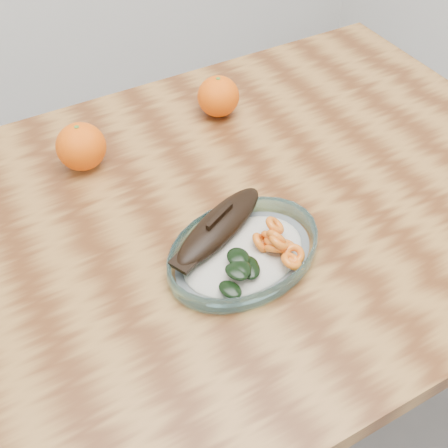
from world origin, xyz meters
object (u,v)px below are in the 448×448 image
object	(u,v)px
plated_meal	(243,250)
orange_left	(81,147)
dining_table	(222,249)
orange_right	(218,96)

from	to	relation	value
plated_meal	orange_left	xyz separation A→B (m)	(-0.13, 0.32, 0.02)
dining_table	orange_right	size ratio (longest dim) A/B	15.05
plated_meal	orange_right	world-z (taller)	orange_right
orange_right	dining_table	bearing A→B (deg)	-117.43
dining_table	plated_meal	world-z (taller)	plated_meal
orange_left	orange_right	bearing A→B (deg)	4.75
dining_table	orange_right	bearing A→B (deg)	62.57
dining_table	plated_meal	bearing A→B (deg)	-102.19
dining_table	orange_right	distance (m)	0.30
dining_table	plated_meal	size ratio (longest dim) A/B	2.40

